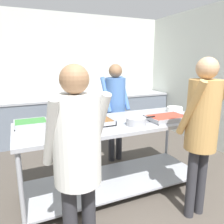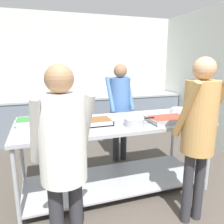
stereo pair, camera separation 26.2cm
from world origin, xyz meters
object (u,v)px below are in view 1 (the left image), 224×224
object	(u,v)px
serving_tray_vegetables	(93,123)
cook_behind_counter	(115,102)
serving_tray_greens	(167,118)
guest_serving_right	(77,149)
broccoli_bowl	(60,122)
plate_stack	(175,109)
water_bottle	(112,90)
sauce_pan	(136,121)
serving_tray_roast	(31,123)
guest_serving_left	(202,122)

from	to	relation	value
serving_tray_vegetables	cook_behind_counter	bearing A→B (deg)	50.84
serving_tray_greens	guest_serving_right	distance (m)	1.49
broccoli_bowl	plate_stack	world-z (taller)	broccoli_bowl
cook_behind_counter	water_bottle	bearing A→B (deg)	67.70
sauce_pan	guest_serving_right	bearing A→B (deg)	-144.45
serving_tray_roast	guest_serving_left	distance (m)	1.87
plate_stack	guest_serving_right	world-z (taller)	guest_serving_right
serving_tray_vegetables	cook_behind_counter	world-z (taller)	cook_behind_counter
broccoli_bowl	plate_stack	xyz separation A→B (m)	(1.68, 0.02, -0.00)
serving_tray_vegetables	guest_serving_right	distance (m)	0.94
serving_tray_roast	broccoli_bowl	bearing A→B (deg)	-23.15
plate_stack	guest_serving_right	xyz separation A→B (m)	(-1.74, -0.99, 0.05)
sauce_pan	guest_serving_right	size ratio (longest dim) A/B	0.23
serving_tray_vegetables	sauce_pan	bearing A→B (deg)	-25.18
guest_serving_right	cook_behind_counter	size ratio (longest dim) A/B	1.02
plate_stack	serving_tray_greens	bearing A→B (deg)	-140.45
guest_serving_right	broccoli_bowl	bearing A→B (deg)	86.52
serving_tray_vegetables	water_bottle	xyz separation A→B (m)	(1.24, 2.23, 0.06)
broccoli_bowl	serving_tray_greens	world-z (taller)	broccoli_bowl
serving_tray_vegetables	guest_serving_right	bearing A→B (deg)	-116.66
sauce_pan	guest_serving_left	bearing A→B (deg)	-54.04
broccoli_bowl	plate_stack	size ratio (longest dim) A/B	0.81
sauce_pan	plate_stack	distance (m)	0.94
serving_tray_roast	serving_tray_vegetables	size ratio (longest dim) A/B	0.79
broccoli_bowl	serving_tray_vegetables	bearing A→B (deg)	-20.60
guest_serving_left	guest_serving_right	distance (m)	1.29
guest_serving_right	serving_tray_vegetables	bearing A→B (deg)	63.34
sauce_pan	guest_serving_left	xyz separation A→B (m)	(0.42, -0.57, 0.09)
broccoli_bowl	serving_tray_vegetables	xyz separation A→B (m)	(0.36, -0.14, -0.01)
plate_stack	cook_behind_counter	size ratio (longest dim) A/B	0.15
guest_serving_right	guest_serving_left	bearing A→B (deg)	2.16
plate_stack	guest_serving_left	size ratio (longest dim) A/B	0.14
guest_serving_left	sauce_pan	bearing A→B (deg)	125.96
sauce_pan	serving_tray_greens	bearing A→B (deg)	5.11
sauce_pan	water_bottle	size ratio (longest dim) A/B	1.47
sauce_pan	guest_serving_right	distance (m)	1.07
serving_tray_roast	cook_behind_counter	size ratio (longest dim) A/B	0.23
guest_serving_right	serving_tray_greens	bearing A→B (deg)	26.42
serving_tray_roast	sauce_pan	world-z (taller)	sauce_pan
cook_behind_counter	plate_stack	bearing A→B (deg)	-43.98
broccoli_bowl	guest_serving_right	bearing A→B (deg)	-93.48
serving_tray_roast	plate_stack	world-z (taller)	plate_stack
broccoli_bowl	guest_serving_right	world-z (taller)	guest_serving_right
serving_tray_roast	serving_tray_greens	world-z (taller)	same
guest_serving_right	water_bottle	bearing A→B (deg)	61.59
sauce_pan	plate_stack	world-z (taller)	sauce_pan
serving_tray_greens	guest_serving_left	world-z (taller)	guest_serving_left
serving_tray_roast	guest_serving_right	bearing A→B (deg)	-77.14
serving_tray_roast	guest_serving_right	distance (m)	1.13
sauce_pan	serving_tray_roast	bearing A→B (deg)	156.82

